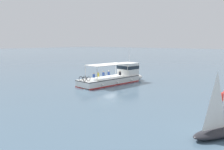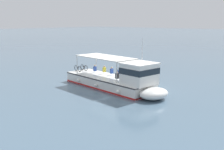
% 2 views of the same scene
% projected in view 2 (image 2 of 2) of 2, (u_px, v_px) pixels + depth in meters
% --- Properties ---
extents(ground_plane, '(400.00, 400.00, 0.00)m').
position_uv_depth(ground_plane, '(134.00, 88.00, 29.08)').
color(ground_plane, slate).
extents(ferry_main, '(13.02, 4.67, 5.32)m').
position_uv_depth(ferry_main, '(119.00, 80.00, 27.87)').
color(ferry_main, white).
rests_on(ferry_main, ground).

